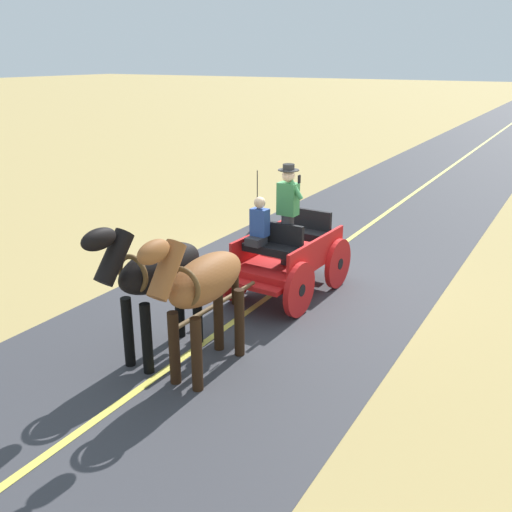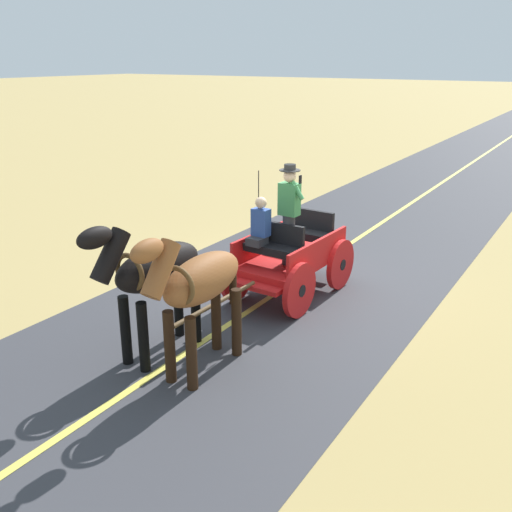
% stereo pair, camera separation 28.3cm
% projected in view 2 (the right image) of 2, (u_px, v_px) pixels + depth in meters
% --- Properties ---
extents(ground_plane, '(200.00, 200.00, 0.00)m').
position_uv_depth(ground_plane, '(290.00, 284.00, 11.24)').
color(ground_plane, tan).
extents(road_surface, '(5.50, 160.00, 0.01)m').
position_uv_depth(road_surface, '(290.00, 284.00, 11.24)').
color(road_surface, '#38383D').
rests_on(road_surface, ground).
extents(road_centre_stripe, '(0.12, 160.00, 0.00)m').
position_uv_depth(road_centre_stripe, '(290.00, 284.00, 11.24)').
color(road_centre_stripe, '#DBCC4C').
rests_on(road_centre_stripe, road_surface).
extents(horse_drawn_carriage, '(1.51, 4.51, 2.50)m').
position_uv_depth(horse_drawn_carriage, '(288.00, 254.00, 10.46)').
color(horse_drawn_carriage, red).
rests_on(horse_drawn_carriage, ground).
extents(horse_near_side, '(0.58, 2.13, 2.21)m').
position_uv_depth(horse_near_side, '(198.00, 284.00, 7.71)').
color(horse_near_side, brown).
rests_on(horse_near_side, ground).
extents(horse_off_side, '(0.67, 2.14, 2.21)m').
position_uv_depth(horse_off_side, '(153.00, 272.00, 8.15)').
color(horse_off_side, black).
rests_on(horse_off_side, ground).
extents(traffic_cone, '(0.32, 0.32, 0.50)m').
position_uv_depth(traffic_cone, '(262.00, 222.00, 14.48)').
color(traffic_cone, orange).
rests_on(traffic_cone, ground).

